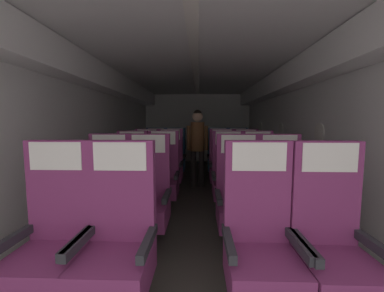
{
  "coord_description": "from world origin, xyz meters",
  "views": [
    {
      "loc": [
        0.07,
        -0.22,
        1.32
      ],
      "look_at": [
        -0.08,
        4.7,
        0.83
      ],
      "focal_mm": 22.11,
      "sensor_mm": 36.0,
      "label": 1
    }
  ],
  "objects_px": {
    "seat_d_right_window": "(222,166)",
    "seat_e_left_aisle": "(175,158)",
    "seat_c_left_window": "(131,177)",
    "seat_c_left_aisle": "(163,177)",
    "seat_c_right_aisle": "(258,178)",
    "seat_e_left_window": "(156,158)",
    "seat_e_right_window": "(218,158)",
    "seat_b_left_window": "(108,197)",
    "seat_b_right_window": "(238,199)",
    "seat_a_right_window": "(260,244)",
    "seat_e_right_aisle": "(238,158)",
    "seat_a_left_aisle": "(118,243)",
    "seat_b_right_aisle": "(281,199)",
    "seat_c_right_window": "(228,178)",
    "flight_attendant": "(197,140)",
    "seat_a_right_aisle": "(332,247)",
    "seat_a_left_window": "(52,242)",
    "seat_b_left_aisle": "(148,198)",
    "seat_d_left_aisle": "(170,165)",
    "seat_d_left_window": "(146,165)",
    "seat_d_right_aisle": "(246,166)"
  },
  "relations": [
    {
      "from": "seat_d_right_window",
      "to": "seat_e_left_aisle",
      "type": "xyz_separation_m",
      "value": [
        -1.01,
        1.0,
        0.0
      ]
    },
    {
      "from": "seat_c_left_window",
      "to": "seat_c_left_aisle",
      "type": "bearing_deg",
      "value": 3.27
    },
    {
      "from": "seat_c_right_aisle",
      "to": "seat_e_left_window",
      "type": "relative_size",
      "value": 1.0
    },
    {
      "from": "seat_e_left_aisle",
      "to": "seat_e_right_window",
      "type": "distance_m",
      "value": 1.01
    },
    {
      "from": "seat_b_left_window",
      "to": "seat_d_right_window",
      "type": "height_order",
      "value": "same"
    },
    {
      "from": "seat_b_left_window",
      "to": "seat_b_right_window",
      "type": "relative_size",
      "value": 1.0
    },
    {
      "from": "seat_a_right_window",
      "to": "seat_c_left_aisle",
      "type": "height_order",
      "value": "same"
    },
    {
      "from": "seat_e_right_aisle",
      "to": "seat_a_left_aisle",
      "type": "bearing_deg",
      "value": -110.36
    },
    {
      "from": "seat_a_right_window",
      "to": "seat_b_right_aisle",
      "type": "height_order",
      "value": "same"
    },
    {
      "from": "seat_c_right_window",
      "to": "flight_attendant",
      "type": "xyz_separation_m",
      "value": [
        -0.47,
        1.28,
        0.47
      ]
    },
    {
      "from": "seat_a_left_aisle",
      "to": "seat_b_right_aisle",
      "type": "relative_size",
      "value": 1.0
    },
    {
      "from": "seat_a_right_aisle",
      "to": "seat_e_left_window",
      "type": "relative_size",
      "value": 1.0
    },
    {
      "from": "seat_a_left_window",
      "to": "seat_e_right_aisle",
      "type": "xyz_separation_m",
      "value": [
        1.92,
        3.91,
        0.0
      ]
    },
    {
      "from": "seat_d_right_window",
      "to": "seat_e_left_aisle",
      "type": "distance_m",
      "value": 1.42
    },
    {
      "from": "seat_a_left_window",
      "to": "seat_b_left_aisle",
      "type": "distance_m",
      "value": 1.08
    },
    {
      "from": "seat_d_left_aisle",
      "to": "seat_c_left_aisle",
      "type": "bearing_deg",
      "value": -89.55
    },
    {
      "from": "seat_b_right_window",
      "to": "seat_e_left_aisle",
      "type": "xyz_separation_m",
      "value": [
        -1.0,
        2.96,
        0.0
      ]
    },
    {
      "from": "seat_b_right_aisle",
      "to": "seat_b_right_window",
      "type": "height_order",
      "value": "same"
    },
    {
      "from": "seat_a_left_window",
      "to": "seat_d_left_window",
      "type": "relative_size",
      "value": 1.0
    },
    {
      "from": "seat_e_left_window",
      "to": "seat_e_right_aisle",
      "type": "relative_size",
      "value": 1.0
    },
    {
      "from": "seat_a_left_window",
      "to": "seat_d_left_window",
      "type": "distance_m",
      "value": 2.94
    },
    {
      "from": "seat_c_right_window",
      "to": "seat_b_right_aisle",
      "type": "bearing_deg",
      "value": -65.06
    },
    {
      "from": "seat_a_right_aisle",
      "to": "seat_b_right_aisle",
      "type": "xyz_separation_m",
      "value": [
        -0.01,
        0.99,
        0.0
      ]
    },
    {
      "from": "seat_c_right_window",
      "to": "seat_c_left_aisle",
      "type": "bearing_deg",
      "value": 178.83
    },
    {
      "from": "seat_d_right_window",
      "to": "seat_e_left_window",
      "type": "bearing_deg",
      "value": 146.16
    },
    {
      "from": "seat_c_right_window",
      "to": "seat_e_right_window",
      "type": "distance_m",
      "value": 1.95
    },
    {
      "from": "seat_a_right_aisle",
      "to": "seat_c_left_aisle",
      "type": "distance_m",
      "value": 2.46
    },
    {
      "from": "seat_e_left_aisle",
      "to": "flight_attendant",
      "type": "xyz_separation_m",
      "value": [
        0.53,
        -0.7,
        0.47
      ]
    },
    {
      "from": "seat_a_left_aisle",
      "to": "seat_b_left_window",
      "type": "relative_size",
      "value": 1.0
    },
    {
      "from": "seat_b_right_aisle",
      "to": "seat_d_left_window",
      "type": "relative_size",
      "value": 1.0
    },
    {
      "from": "seat_b_left_window",
      "to": "seat_a_left_window",
      "type": "bearing_deg",
      "value": -89.97
    },
    {
      "from": "seat_d_left_aisle",
      "to": "seat_c_right_window",
      "type": "bearing_deg",
      "value": -44.41
    },
    {
      "from": "seat_b_right_aisle",
      "to": "seat_d_right_window",
      "type": "xyz_separation_m",
      "value": [
        -0.45,
        1.95,
        0.0
      ]
    },
    {
      "from": "seat_a_right_aisle",
      "to": "seat_e_right_window",
      "type": "xyz_separation_m",
      "value": [
        -0.46,
        3.92,
        0.0
      ]
    },
    {
      "from": "seat_a_left_aisle",
      "to": "seat_e_left_aisle",
      "type": "distance_m",
      "value": 3.94
    },
    {
      "from": "seat_a_right_aisle",
      "to": "seat_d_right_window",
      "type": "height_order",
      "value": "same"
    },
    {
      "from": "seat_a_left_window",
      "to": "seat_e_left_window",
      "type": "relative_size",
      "value": 1.0
    },
    {
      "from": "seat_a_right_aisle",
      "to": "seat_e_left_aisle",
      "type": "bearing_deg",
      "value": 110.37
    },
    {
      "from": "seat_b_right_window",
      "to": "seat_e_right_aisle",
      "type": "bearing_deg",
      "value": 80.99
    },
    {
      "from": "seat_d_right_aisle",
      "to": "seat_b_left_aisle",
      "type": "bearing_deg",
      "value": -126.7
    },
    {
      "from": "seat_c_right_window",
      "to": "seat_d_left_window",
      "type": "relative_size",
      "value": 1.0
    },
    {
      "from": "seat_d_left_window",
      "to": "seat_e_right_window",
      "type": "relative_size",
      "value": 1.0
    },
    {
      "from": "seat_b_right_window",
      "to": "seat_e_right_aisle",
      "type": "xyz_separation_m",
      "value": [
        0.47,
        2.94,
        0.0
      ]
    },
    {
      "from": "seat_b_right_window",
      "to": "seat_c_right_aisle",
      "type": "bearing_deg",
      "value": 65.31
    },
    {
      "from": "seat_a_right_window",
      "to": "seat_c_right_window",
      "type": "distance_m",
      "value": 1.94
    },
    {
      "from": "seat_d_right_aisle",
      "to": "seat_c_left_aisle",
      "type": "bearing_deg",
      "value": -146.09
    },
    {
      "from": "seat_e_left_window",
      "to": "seat_e_left_aisle",
      "type": "relative_size",
      "value": 1.0
    },
    {
      "from": "seat_e_left_window",
      "to": "seat_e_left_aisle",
      "type": "distance_m",
      "value": 0.45
    },
    {
      "from": "seat_b_left_aisle",
      "to": "seat_d_right_window",
      "type": "distance_m",
      "value": 2.19
    },
    {
      "from": "seat_b_left_window",
      "to": "seat_d_right_aisle",
      "type": "xyz_separation_m",
      "value": [
        1.92,
        1.96,
        0.0
      ]
    }
  ]
}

